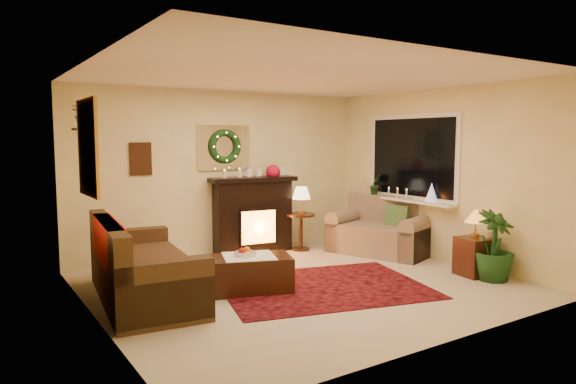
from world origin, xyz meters
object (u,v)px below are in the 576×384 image
loveseat (380,228)px  coffee_table (249,274)px  side_table_round (301,231)px  end_table_square (475,256)px  fireplace (252,218)px  sofa (145,262)px

loveseat → coffee_table: bearing=174.2°
side_table_round → end_table_square: bearing=-67.5°
fireplace → end_table_square: bearing=-51.6°
end_table_square → side_table_round: bearing=112.5°
loveseat → coffee_table: loveseat is taller
sofa → fireplace: bearing=40.8°
end_table_square → coffee_table: size_ratio=0.51×
fireplace → loveseat: 2.08m
sofa → loveseat: size_ratio=1.40×
coffee_table → loveseat: bearing=33.1°
sofa → side_table_round: sofa is taller
sofa → end_table_square: sofa is taller
sofa → fireplace: 2.74m
sofa → coffee_table: sofa is taller
end_table_square → coffee_table: end_table_square is taller
loveseat → end_table_square: (0.14, -1.70, -0.15)m
loveseat → fireplace: bearing=123.8°
loveseat → side_table_round: size_ratio=2.55×
side_table_round → fireplace: bearing=154.9°
sofa → coffee_table: bearing=-11.5°
fireplace → side_table_round: (0.73, -0.34, -0.23)m
fireplace → coffee_table: bearing=-113.2°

